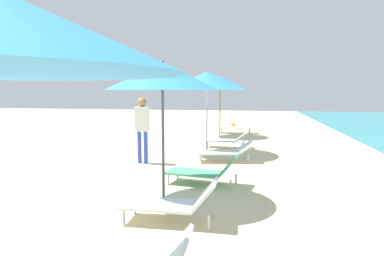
{
  "coord_description": "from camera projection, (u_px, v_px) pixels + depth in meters",
  "views": [
    {
      "loc": [
        0.8,
        6.41,
        1.91
      ],
      "look_at": [
        -0.34,
        12.43,
        1.24
      ],
      "focal_mm": 31.31,
      "sensor_mm": 36.0,
      "label": 1
    }
  ],
  "objects": [
    {
      "name": "lounger_fourth_inland",
      "position": [
        172.0,
        202.0,
        4.88
      ],
      "size": [
        1.42,
        0.59,
        0.65
      ],
      "rotation": [
        0.0,
        0.0,
        3.16
      ],
      "color": "white",
      "rests_on": "ground"
    },
    {
      "name": "lounger_fifth_shoreside",
      "position": [
        227.0,
        139.0,
        11.38
      ],
      "size": [
        1.45,
        0.64,
        0.55
      ],
      "rotation": [
        0.0,
        0.0,
        3.09
      ],
      "color": "white",
      "rests_on": "ground"
    },
    {
      "name": "person_walking_mid",
      "position": [
        142.0,
        123.0,
        8.85
      ],
      "size": [
        0.39,
        0.27,
        1.74
      ],
      "rotation": [
        0.0,
        0.0,
        1.71
      ],
      "color": "#334CB2",
      "rests_on": "ground"
    },
    {
      "name": "umbrella_farthest",
      "position": [
        220.0,
        83.0,
        14.09
      ],
      "size": [
        2.1,
        2.1,
        2.62
      ],
      "color": "olive",
      "rests_on": "ground"
    },
    {
      "name": "beach_ball",
      "position": [
        233.0,
        125.0,
        17.91
      ],
      "size": [
        0.25,
        0.25,
        0.25
      ],
      "primitive_type": "sphere",
      "color": "orange",
      "rests_on": "ground"
    },
    {
      "name": "lounger_fifth_inland",
      "position": [
        226.0,
        151.0,
        9.11
      ],
      "size": [
        1.64,
        0.93,
        0.55
      ],
      "rotation": [
        0.0,
        0.0,
        3.36
      ],
      "color": "white",
      "rests_on": "ground"
    },
    {
      "name": "lounger_farthest_shoreside",
      "position": [
        237.0,
        127.0,
        15.36
      ],
      "size": [
        1.62,
        0.79,
        0.56
      ],
      "rotation": [
        0.0,
        0.0,
        3.23
      ],
      "color": "white",
      "rests_on": "ground"
    },
    {
      "name": "lounger_fourth_shoreside",
      "position": [
        204.0,
        171.0,
        6.87
      ],
      "size": [
        1.56,
        0.81,
        0.65
      ],
      "rotation": [
        0.0,
        0.0,
        2.99
      ],
      "color": "#4CA572",
      "rests_on": "ground"
    },
    {
      "name": "umbrella_fourth",
      "position": [
        162.0,
        77.0,
        5.77
      ],
      "size": [
        2.0,
        2.0,
        2.44
      ],
      "color": "#4C4C51",
      "rests_on": "ground"
    },
    {
      "name": "umbrella_fifth",
      "position": [
        207.0,
        81.0,
        10.12
      ],
      "size": [
        2.39,
        2.39,
        2.57
      ],
      "color": "silver",
      "rests_on": "ground"
    }
  ]
}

